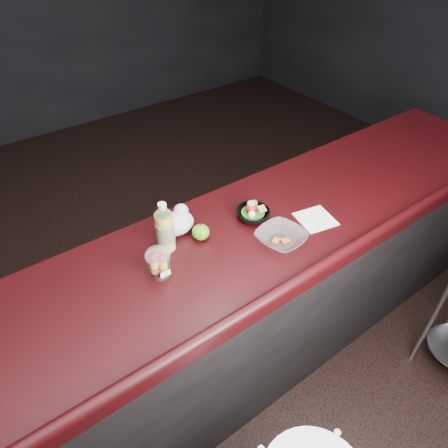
{
  "coord_description": "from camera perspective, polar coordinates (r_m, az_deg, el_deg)",
  "views": [
    {
      "loc": [
        -0.65,
        -0.73,
        2.19
      ],
      "look_at": [
        0.13,
        0.33,
        1.1
      ],
      "focal_mm": 32.0,
      "sensor_mm": 36.0,
      "label": 1
    }
  ],
  "objects": [
    {
      "name": "lemonade_bottle",
      "position": [
        1.66,
        -8.42,
        -0.89
      ],
      "size": [
        0.08,
        0.08,
        0.23
      ],
      "color": "gold",
      "rests_on": "counter"
    },
    {
      "name": "green_apple",
      "position": [
        1.73,
        -3.34,
        -1.17
      ],
      "size": [
        0.08,
        0.08,
        0.08
      ],
      "color": "#3F790E",
      "rests_on": "counter"
    },
    {
      "name": "ground",
      "position": [
        2.4,
        2.49,
        -26.38
      ],
      "size": [
        8.0,
        8.0,
        0.0
      ],
      "primitive_type": "plane",
      "color": "black",
      "rests_on": "ground"
    },
    {
      "name": "plastic_bag",
      "position": [
        1.77,
        -6.69,
        0.34
      ],
      "size": [
        0.16,
        0.13,
        0.12
      ],
      "color": "silver",
      "rests_on": "counter"
    },
    {
      "name": "snack_bowl",
      "position": [
        1.85,
        4.12,
        1.49
      ],
      "size": [
        0.16,
        0.16,
        0.09
      ],
      "rotation": [
        0.0,
        0.0,
        -0.04
      ],
      "color": "black",
      "rests_on": "counter"
    },
    {
      "name": "room_shell",
      "position": [
        1.04,
        5.47,
        19.39
      ],
      "size": [
        8.0,
        8.0,
        8.0
      ],
      "color": "black",
      "rests_on": "ground"
    },
    {
      "name": "paper_napkin",
      "position": [
        1.9,
        12.93,
        0.69
      ],
      "size": [
        0.19,
        0.19,
        0.0
      ],
      "primitive_type": "cube",
      "rotation": [
        0.0,
        0.0,
        -0.21
      ],
      "color": "white",
      "rests_on": "counter"
    },
    {
      "name": "counter",
      "position": [
        2.07,
        -2.39,
        -14.42
      ],
      "size": [
        4.06,
        0.71,
        1.02
      ],
      "color": "black",
      "rests_on": "ground"
    },
    {
      "name": "takeout_bowl",
      "position": [
        1.74,
        8.15,
        -1.95
      ],
      "size": [
        0.23,
        0.23,
        0.05
      ],
      "rotation": [
        0.0,
        0.0,
        0.15
      ],
      "color": "silver",
      "rests_on": "counter"
    },
    {
      "name": "fruit_cup",
      "position": [
        1.57,
        -9.3,
        -5.43
      ],
      "size": [
        0.1,
        0.1,
        0.14
      ],
      "color": "white",
      "rests_on": "counter"
    }
  ]
}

